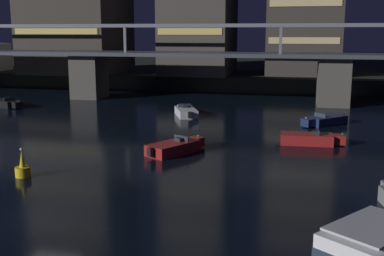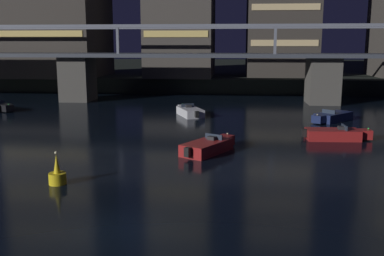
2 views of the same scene
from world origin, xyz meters
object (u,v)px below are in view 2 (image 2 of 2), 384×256
at_px(speedboat_mid_right, 209,146).
at_px(speedboat_mid_center, 332,117).
at_px(speedboat_mid_left, 190,112).
at_px(river_bridge, 197,67).
at_px(channel_buoy, 57,175).
at_px(speedboat_far_right, 335,134).

bearing_deg(speedboat_mid_right, speedboat_mid_center, 50.54).
bearing_deg(speedboat_mid_left, river_bridge, 90.65).
relative_size(river_bridge, speedboat_mid_left, 19.34).
distance_m(speedboat_mid_right, channel_buoy, 10.60).
xyz_separation_m(speedboat_far_right, channel_buoy, (-16.83, -12.46, 0.06)).
distance_m(speedboat_mid_right, speedboat_far_right, 10.59).
relative_size(speedboat_mid_right, channel_buoy, 2.76).
height_order(speedboat_mid_center, channel_buoy, channel_buoy).
bearing_deg(channel_buoy, river_bridge, 82.31).
relative_size(river_bridge, speedboat_mid_right, 20.06).
xyz_separation_m(speedboat_mid_center, speedboat_mid_right, (-10.88, -13.22, 0.00)).
bearing_deg(speedboat_mid_center, speedboat_far_right, -100.23).
height_order(speedboat_mid_right, speedboat_far_right, same).
relative_size(river_bridge, speedboat_far_right, 18.69).
bearing_deg(speedboat_far_right, speedboat_mid_left, 139.86).
bearing_deg(channel_buoy, speedboat_mid_right, 45.35).
bearing_deg(river_bridge, speedboat_far_right, -59.67).
xyz_separation_m(river_bridge, channel_buoy, (-4.52, -33.49, -3.83)).
distance_m(river_bridge, speedboat_far_right, 24.68).
xyz_separation_m(river_bridge, speedboat_mid_left, (0.12, -10.76, -3.90)).
relative_size(speedboat_mid_left, channel_buoy, 2.86).
distance_m(speedboat_mid_left, channel_buoy, 23.20).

